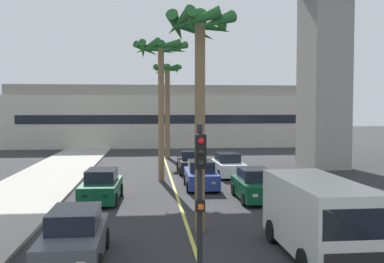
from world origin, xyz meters
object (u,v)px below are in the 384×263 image
car_queue_front (201,176)px  car_queue_second (74,238)px  car_queue_third (101,187)px  palm_tree_far_median (167,85)px  car_queue_fifth (191,163)px  palm_tree_mid_median (161,65)px  car_queue_sixth (255,186)px  traffic_light_median_near (200,191)px  car_queue_fourth (228,166)px  delivery_van (317,215)px  palm_tree_near_median (200,56)px

car_queue_front → car_queue_second: (-5.20, -11.91, 0.00)m
car_queue_third → palm_tree_far_median: palm_tree_far_median is taller
car_queue_fifth → palm_tree_mid_median: 7.70m
car_queue_third → palm_tree_far_median: (4.07, 19.09, 5.98)m
car_queue_third → palm_tree_mid_median: size_ratio=0.47×
car_queue_sixth → traffic_light_median_near: size_ratio=0.98×
car_queue_fourth → car_queue_sixth: size_ratio=1.01×
car_queue_second → traffic_light_median_near: size_ratio=0.98×
car_queue_sixth → traffic_light_median_near: 12.80m
traffic_light_median_near → palm_tree_mid_median: size_ratio=0.48×
traffic_light_median_near → palm_tree_far_median: bearing=88.8°
car_queue_front → car_queue_third: 6.16m
car_queue_sixth → palm_tree_mid_median: size_ratio=0.47×
car_queue_fourth → palm_tree_far_median: bearing=106.8°
car_queue_second → palm_tree_mid_median: 16.33m
car_queue_front → car_queue_fifth: same height
car_queue_fourth → palm_tree_mid_median: (-4.51, -1.47, 6.55)m
palm_tree_mid_median → car_queue_front: bearing=-51.3°
traffic_light_median_near → palm_tree_far_median: 31.73m
palm_tree_mid_median → traffic_light_median_near: bearing=-89.0°
car_queue_second → palm_tree_far_median: 28.77m
traffic_light_median_near → palm_tree_far_median: (0.65, 31.47, 3.98)m
car_queue_second → traffic_light_median_near: (3.33, -3.62, 1.99)m
delivery_van → car_queue_fifth: bearing=96.6°
delivery_van → palm_tree_far_median: bearing=96.8°
car_queue_sixth → palm_tree_mid_median: bearing=125.2°
car_queue_second → palm_tree_near_median: bearing=34.9°
car_queue_second → car_queue_fourth: same height
car_queue_fourth → car_queue_second: bearing=-115.0°
car_queue_fourth → palm_tree_mid_median: size_ratio=0.47×
car_queue_fifth → car_queue_sixth: bearing=-76.9°
delivery_van → palm_tree_far_median: (-3.36, 28.11, 5.41)m
car_queue_sixth → palm_tree_near_median: 8.62m
car_queue_fifth → palm_tree_near_median: size_ratio=0.50×
car_queue_front → car_queue_fifth: (0.01, 6.16, 0.00)m
car_queue_second → palm_tree_near_median: palm_tree_near_median is taller
car_queue_third → palm_tree_mid_median: 9.33m
car_queue_second → traffic_light_median_near: traffic_light_median_near is taller
car_queue_second → car_queue_sixth: (7.47, 8.33, 0.00)m
car_queue_third → traffic_light_median_near: bearing=-74.6°
palm_tree_far_median → car_queue_fifth: bearing=-82.8°
car_queue_fifth → car_queue_second: bearing=-106.1°
car_queue_fourth → car_queue_fifth: (-2.30, 1.93, 0.00)m
palm_tree_near_median → car_queue_sixth: bearing=58.2°
car_queue_fourth → palm_tree_far_median: size_ratio=0.48×
traffic_light_median_near → car_queue_fifth: bearing=85.0°
palm_tree_mid_median → palm_tree_far_median: (0.97, 13.20, -0.57)m
car_queue_front → traffic_light_median_near: 15.77m
palm_tree_near_median → palm_tree_far_median: (-0.09, 25.02, 0.26)m
car_queue_front → delivery_van: (2.13, -12.16, 0.57)m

